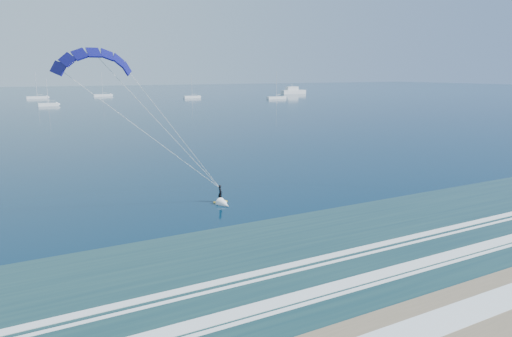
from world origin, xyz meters
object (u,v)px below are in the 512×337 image
object	(u,v)px
kitesurfer_rig	(161,125)
sailboat_2	(37,97)
sailboat_4	(103,95)
sailboat_3	(48,104)
sailboat_5	(192,97)
motor_yacht	(293,91)
sailboat_6	(276,98)

from	to	relation	value
kitesurfer_rig	sailboat_2	distance (m)	213.13
kitesurfer_rig	sailboat_2	world-z (taller)	kitesurfer_rig
sailboat_2	sailboat_4	distance (m)	33.29
sailboat_3	sailboat_5	bearing A→B (deg)	19.96
kitesurfer_rig	sailboat_2	xyz separation A→B (m)	(0.85, 212.99, -7.72)
motor_yacht	sailboat_4	bearing A→B (deg)	167.30
sailboat_6	sailboat_2	bearing A→B (deg)	150.69
sailboat_2	sailboat_5	xyz separation A→B (m)	(69.42, -32.20, -0.01)
kitesurfer_rig	motor_yacht	distance (m)	240.99
motor_yacht	sailboat_3	bearing A→B (deg)	-164.04
motor_yacht	sailboat_4	world-z (taller)	sailboat_4
kitesurfer_rig	sailboat_3	bearing A→B (deg)	89.41
sailboat_3	sailboat_4	bearing A→B (deg)	63.52
sailboat_4	sailboat_6	size ratio (longest dim) A/B	0.98
motor_yacht	sailboat_3	distance (m)	144.57
kitesurfer_rig	sailboat_2	size ratio (longest dim) A/B	1.28
kitesurfer_rig	sailboat_5	size ratio (longest dim) A/B	1.44
sailboat_5	sailboat_2	bearing A→B (deg)	155.12
sailboat_5	sailboat_6	distance (m)	43.06
sailboat_5	sailboat_6	size ratio (longest dim) A/B	0.88
kitesurfer_rig	motor_yacht	size ratio (longest dim) A/B	1.07
kitesurfer_rig	sailboat_4	bearing A→B (deg)	81.35
sailboat_3	motor_yacht	bearing A→B (deg)	15.96
sailboat_2	sailboat_3	bearing A→B (deg)	-89.24
kitesurfer_rig	motor_yacht	bearing A→B (deg)	54.29
kitesurfer_rig	sailboat_5	distance (m)	194.12
sailboat_2	sailboat_3	distance (m)	57.13
sailboat_2	motor_yacht	bearing A→B (deg)	-7.09
sailboat_2	sailboat_5	bearing A→B (deg)	-24.88
sailboat_3	kitesurfer_rig	bearing A→B (deg)	-90.59
motor_yacht	sailboat_6	distance (m)	54.48
motor_yacht	sailboat_3	size ratio (longest dim) A/B	1.52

